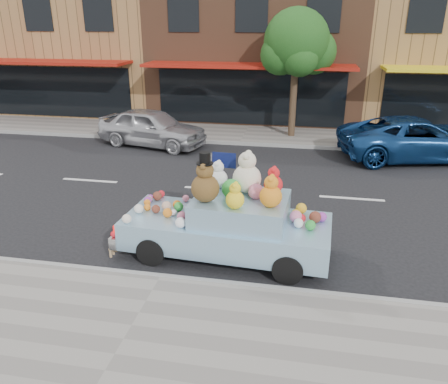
% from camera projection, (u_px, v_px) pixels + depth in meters
% --- Properties ---
extents(ground, '(120.00, 120.00, 0.00)m').
position_uv_depth(ground, '(214.00, 189.00, 13.07)').
color(ground, black).
rests_on(ground, ground).
extents(near_sidewalk, '(60.00, 3.00, 0.12)m').
position_uv_depth(near_sidewalk, '(132.00, 328.00, 7.11)').
color(near_sidewalk, gray).
rests_on(near_sidewalk, ground).
extents(far_sidewalk, '(60.00, 3.00, 0.12)m').
position_uv_depth(far_sidewalk, '(245.00, 135.00, 18.98)').
color(far_sidewalk, gray).
rests_on(far_sidewalk, ground).
extents(near_kerb, '(60.00, 0.12, 0.13)m').
position_uv_depth(near_kerb, '(161.00, 278.00, 8.48)').
color(near_kerb, gray).
rests_on(near_kerb, ground).
extents(far_kerb, '(60.00, 0.12, 0.13)m').
position_uv_depth(far_kerb, '(239.00, 143.00, 17.61)').
color(far_kerb, gray).
rests_on(far_kerb, ground).
extents(storefront_left, '(10.00, 9.80, 7.30)m').
position_uv_depth(storefront_left, '(83.00, 40.00, 24.37)').
color(storefront_left, olive).
rests_on(storefront_left, ground).
extents(storefront_mid, '(10.00, 9.80, 7.30)m').
position_uv_depth(storefront_mid, '(261.00, 42.00, 22.65)').
color(storefront_mid, brown).
rests_on(storefront_mid, ground).
extents(street_tree, '(3.00, 2.70, 5.22)m').
position_uv_depth(street_tree, '(297.00, 47.00, 17.34)').
color(street_tree, '#38281C').
rests_on(street_tree, ground).
extents(car_silver, '(4.66, 2.72, 1.49)m').
position_uv_depth(car_silver, '(152.00, 127.00, 17.28)').
color(car_silver, silver).
rests_on(car_silver, ground).
extents(car_blue, '(5.85, 3.66, 1.51)m').
position_uv_depth(car_blue, '(416.00, 139.00, 15.62)').
color(car_blue, navy).
rests_on(car_blue, ground).
extents(art_car, '(4.58, 2.01, 2.37)m').
position_uv_depth(art_car, '(228.00, 221.00, 9.17)').
color(art_car, black).
rests_on(art_car, ground).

